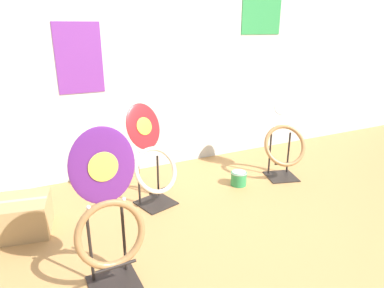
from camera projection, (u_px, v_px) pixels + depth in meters
ground_plane at (300, 267)px, 2.12m from camera, size 14.00×14.00×0.00m
wall_back at (173, 39)px, 3.36m from camera, size 8.00×0.07×2.60m
toilet_seat_display_white_plain at (284, 140)px, 3.29m from camera, size 0.47×0.45×0.84m
toilet_seat_display_crimson_swirl at (152, 160)px, 2.78m from camera, size 0.44×0.43×0.83m
toilet_seat_display_purple_note at (108, 215)px, 1.83m from camera, size 0.39×0.29×0.95m
paint_can at (239, 178)px, 3.20m from camera, size 0.15×0.15×0.13m
storage_box at (19, 216)px, 2.46m from camera, size 0.47×0.43×0.25m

